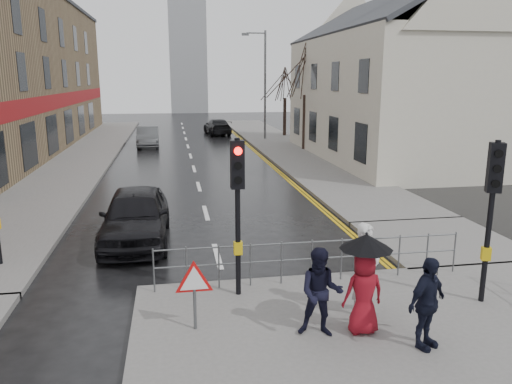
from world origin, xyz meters
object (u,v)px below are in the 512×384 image
object	(u,v)px
pedestrian_d	(427,303)
car_parked	(136,216)
pedestrian_b	(321,293)
pedestrian_a	(365,269)
car_mid	(148,137)
pedestrian_with_umbrella	(364,277)

from	to	relation	value
pedestrian_d	car_parked	size ratio (longest dim) A/B	0.35
pedestrian_b	car_parked	distance (m)	7.42
pedestrian_a	car_parked	size ratio (longest dim) A/B	0.40
pedestrian_b	pedestrian_d	size ratio (longest dim) A/B	1.01
pedestrian_d	car_parked	xyz separation A→B (m)	(-5.33, 7.15, -0.17)
car_mid	pedestrian_with_umbrella	bearing A→B (deg)	-81.17
pedestrian_a	car_mid	size ratio (longest dim) A/B	0.44
pedestrian_a	pedestrian_d	size ratio (longest dim) A/B	1.13
pedestrian_b	car_parked	bearing A→B (deg)	136.47
car_parked	car_mid	xyz separation A→B (m)	(-0.51, 21.19, -0.10)
pedestrian_d	car_mid	xyz separation A→B (m)	(-5.85, 28.35, -0.27)
pedestrian_a	pedestrian_with_umbrella	bearing A→B (deg)	-133.36
pedestrian_a	pedestrian_b	bearing A→B (deg)	-168.46
pedestrian_a	pedestrian_b	world-z (taller)	pedestrian_a
pedestrian_a	car_parked	bearing A→B (deg)	109.75
pedestrian_with_umbrella	car_parked	distance (m)	7.88
pedestrian_with_umbrella	pedestrian_d	distance (m)	1.13
pedestrian_a	pedestrian_with_umbrella	xyz separation A→B (m)	(-0.31, -0.70, 0.15)
pedestrian_b	pedestrian_a	bearing A→B (deg)	48.21
pedestrian_d	car_mid	bearing A→B (deg)	73.04
pedestrian_a	car_parked	distance (m)	7.49
pedestrian_a	car_mid	xyz separation A→B (m)	(-5.28, 26.97, -0.37)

